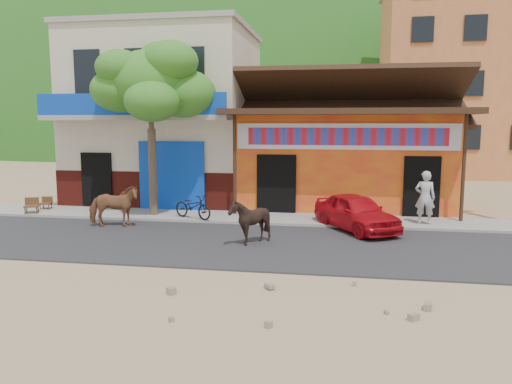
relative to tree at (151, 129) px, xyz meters
The scene contains 15 objects.
ground 8.03m from the tree, 51.58° to the right, with size 120.00×120.00×0.00m, color #9E825B.
road 6.45m from the tree, 35.66° to the right, with size 60.00×5.00×0.04m, color #28282B.
sidewalk 5.53m from the tree, ahead, with size 60.00×2.00×0.12m, color gray.
dance_club 7.93m from the tree, 32.47° to the left, with size 8.00×6.00×3.60m, color orange.
cafe_building 4.31m from the tree, 102.09° to the left, with size 7.00×6.00×7.00m, color beige.
apartment_front 22.90m from the tree, 53.23° to the left, with size 9.00×9.00×12.00m, color #CC723F.
hillside 64.97m from the tree, 85.90° to the left, with size 100.00×40.00×24.00m, color #194C14.
tree is the anchor object (origin of this frame).
cow_tan 3.11m from the tree, 107.84° to the right, with size 0.72×1.58×1.34m, color brown.
cow_dark 5.81m from the tree, 39.51° to the right, with size 1.03×1.16×1.27m, color black.
red_car 7.48m from the tree, ahead, with size 1.34×3.32×1.13m, color red.
scooter 3.08m from the tree, 17.46° to the right, with size 0.55×1.58×0.83m, color black.
pedestrian 9.38m from the tree, ahead, with size 0.62×0.41×1.71m, color #BBBBBB.
cafe_chair_left 5.12m from the tree, behind, with size 0.39×0.39×0.84m, color #452817, non-canonical shape.
cafe_chair_right 5.08m from the tree, behind, with size 0.47×0.47×1.02m, color #522B1B, non-canonical shape.
Camera 1 is at (1.89, -10.63, 3.33)m, focal length 35.00 mm.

